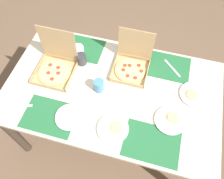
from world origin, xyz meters
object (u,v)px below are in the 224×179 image
at_px(pizza_box_corner_left, 131,65).
at_px(pizza_box_center, 56,66).
at_px(plate_far_right, 113,129).
at_px(plate_middle, 171,120).
at_px(plate_far_left, 195,95).
at_px(condiment_bowl, 78,49).
at_px(cup_clear_left, 99,86).
at_px(cup_spare, 81,59).
at_px(plate_near_left, 70,117).

bearing_deg(pizza_box_corner_left, pizza_box_center, -162.85).
xyz_separation_m(plate_far_right, plate_middle, (0.36, 0.16, -0.00)).
height_order(pizza_box_corner_left, plate_far_right, pizza_box_corner_left).
bearing_deg(plate_far_left, condiment_bowl, 169.85).
bearing_deg(condiment_bowl, cup_clear_left, -47.99).
distance_m(plate_far_right, plate_far_left, 0.64).
bearing_deg(cup_spare, cup_clear_left, -44.30).
distance_m(plate_far_right, condiment_bowl, 0.73).
bearing_deg(condiment_bowl, cup_spare, -56.29).
distance_m(pizza_box_corner_left, plate_far_right, 0.52).
height_order(plate_near_left, cup_spare, cup_spare).
xyz_separation_m(pizza_box_corner_left, plate_middle, (0.36, -0.36, -0.04)).
height_order(plate_near_left, plate_far_left, plate_far_left).
bearing_deg(plate_far_right, plate_middle, 24.41).
relative_size(pizza_box_corner_left, plate_near_left, 1.51).
relative_size(pizza_box_center, plate_far_right, 1.53).
height_order(plate_far_left, cup_spare, cup_spare).
distance_m(plate_middle, cup_clear_left, 0.55).
bearing_deg(pizza_box_center, condiment_bowl, 67.66).
height_order(plate_middle, condiment_bowl, condiment_bowl).
height_order(plate_near_left, condiment_bowl, condiment_bowl).
distance_m(pizza_box_corner_left, plate_middle, 0.51).
height_order(plate_middle, cup_spare, cup_spare).
distance_m(pizza_box_center, plate_middle, 0.92).
height_order(plate_far_left, condiment_bowl, condiment_bowl).
height_order(pizza_box_center, plate_far_right, pizza_box_center).
bearing_deg(plate_middle, cup_clear_left, 168.34).
height_order(plate_near_left, plate_middle, plate_middle).
distance_m(pizza_box_center, plate_far_right, 0.65).
xyz_separation_m(plate_far_right, condiment_bowl, (-0.46, 0.58, 0.01)).
xyz_separation_m(plate_near_left, cup_clear_left, (0.12, 0.27, 0.04)).
xyz_separation_m(cup_spare, condiment_bowl, (-0.07, 0.11, -0.02)).
xyz_separation_m(plate_middle, cup_spare, (-0.74, 0.31, 0.03)).
relative_size(pizza_box_center, cup_spare, 3.61).
xyz_separation_m(pizza_box_corner_left, condiment_bowl, (-0.46, 0.06, -0.02)).
distance_m(pizza_box_corner_left, plate_near_left, 0.60).
distance_m(plate_middle, plate_far_left, 0.28).
xyz_separation_m(pizza_box_center, plate_far_right, (0.55, -0.35, -0.04)).
relative_size(plate_near_left, plate_middle, 0.94).
bearing_deg(plate_middle, cup_spare, 157.29).
height_order(pizza_box_corner_left, cup_spare, pizza_box_corner_left).
bearing_deg(plate_far_right, plate_near_left, 179.73).
bearing_deg(plate_far_left, plate_far_right, -140.55).
distance_m(plate_middle, cup_spare, 0.80).
height_order(pizza_box_corner_left, plate_far_left, pizza_box_corner_left).
bearing_deg(pizza_box_corner_left, plate_far_left, -12.89).
bearing_deg(cup_spare, plate_near_left, -80.32).
xyz_separation_m(plate_near_left, condiment_bowl, (-0.15, 0.58, 0.01)).
relative_size(cup_spare, condiment_bowl, 0.93).
distance_m(pizza_box_corner_left, cup_spare, 0.39).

